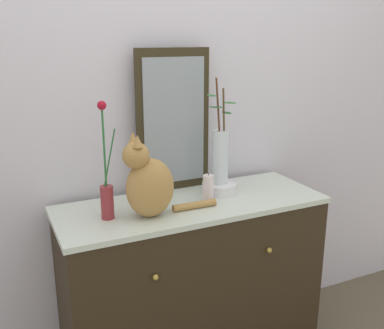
# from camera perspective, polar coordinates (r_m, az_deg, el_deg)

# --- Properties ---
(wall_back) EXTENTS (4.40, 0.08, 2.60)m
(wall_back) POSITION_cam_1_polar(r_m,az_deg,el_deg) (2.23, -3.39, 7.77)
(wall_back) COLOR silver
(wall_back) RESTS_ON ground_plane
(sideboard) EXTENTS (1.24, 0.48, 0.89)m
(sideboard) POSITION_cam_1_polar(r_m,az_deg,el_deg) (2.26, 0.00, -15.36)
(sideboard) COLOR black
(sideboard) RESTS_ON ground_plane
(mirror_leaning) EXTENTS (0.37, 0.03, 0.68)m
(mirror_leaning) POSITION_cam_1_polar(r_m,az_deg,el_deg) (2.15, -2.29, 5.58)
(mirror_leaning) COLOR #302715
(mirror_leaning) RESTS_ON sideboard
(cat_sitting) EXTENTS (0.42, 0.16, 0.36)m
(cat_sitting) POSITION_cam_1_polar(r_m,az_deg,el_deg) (1.86, -5.54, -2.36)
(cat_sitting) COLOR #AC7F44
(cat_sitting) RESTS_ON sideboard
(vase_slim_green) EXTENTS (0.08, 0.05, 0.49)m
(vase_slim_green) POSITION_cam_1_polar(r_m,az_deg,el_deg) (1.87, -10.85, -3.33)
(vase_slim_green) COLOR maroon
(vase_slim_green) RESTS_ON sideboard
(bowl_porcelain) EXTENTS (0.17, 0.17, 0.05)m
(bowl_porcelain) POSITION_cam_1_polar(r_m,az_deg,el_deg) (2.18, 3.54, -2.96)
(bowl_porcelain) COLOR white
(bowl_porcelain) RESTS_ON sideboard
(vase_glass_clear) EXTENTS (0.13, 0.12, 0.50)m
(vase_glass_clear) POSITION_cam_1_polar(r_m,az_deg,el_deg) (2.13, 3.62, 1.35)
(vase_glass_clear) COLOR silver
(vase_glass_clear) RESTS_ON bowl_porcelain
(candle_pillar) EXTENTS (0.05, 0.05, 0.14)m
(candle_pillar) POSITION_cam_1_polar(r_m,az_deg,el_deg) (2.06, 2.09, -3.03)
(candle_pillar) COLOR silver
(candle_pillar) RESTS_ON sideboard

